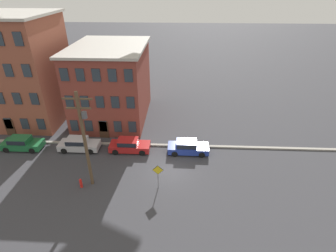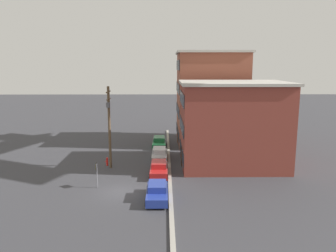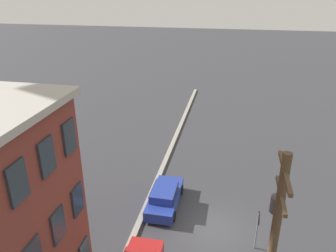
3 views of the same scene
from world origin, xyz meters
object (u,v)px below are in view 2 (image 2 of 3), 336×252
object	(u,v)px
car_silver	(159,154)
car_blue	(157,191)
caution_sign	(97,171)
fire_hydrant	(107,161)
utility_pole	(109,123)
car_red	(159,168)
car_green	(159,142)

from	to	relation	value
car_silver	car_blue	world-z (taller)	same
caution_sign	fire_hydrant	xyz separation A→B (m)	(-7.02, -0.27, -1.21)
utility_pole	fire_hydrant	bearing A→B (deg)	-148.96
car_red	caution_sign	world-z (taller)	caution_sign
car_green	car_silver	distance (m)	6.40
caution_sign	utility_pole	size ratio (longest dim) A/B	0.28
car_silver	car_red	world-z (taller)	same
car_green	utility_pole	distance (m)	11.81
car_red	car_blue	size ratio (longest dim) A/B	1.00
car_green	fire_hydrant	distance (m)	10.48
fire_hydrant	car_blue	bearing A→B (deg)	31.53
utility_pole	caution_sign	bearing A→B (deg)	-2.54
car_red	car_silver	bearing A→B (deg)	-179.65
car_red	car_blue	xyz separation A→B (m)	(6.40, -0.05, 0.00)
utility_pole	car_red	bearing A→B (deg)	65.82
car_green	car_blue	bearing A→B (deg)	0.37
car_red	car_blue	distance (m)	6.40
car_silver	utility_pole	world-z (taller)	utility_pole
car_green	car_red	bearing A→B (deg)	0.80
car_red	utility_pole	distance (m)	7.47
car_silver	caution_sign	xyz separation A→B (m)	(9.31, -5.74, 0.95)
fire_hydrant	car_green	bearing A→B (deg)	145.91
car_silver	car_red	distance (m)	5.65
car_blue	utility_pole	xyz separation A→B (m)	(-8.87, -5.45, 4.41)
car_silver	utility_pole	distance (m)	7.71
caution_sign	fire_hydrant	bearing A→B (deg)	-177.83
car_silver	fire_hydrant	size ratio (longest dim) A/B	4.58
car_red	fire_hydrant	distance (m)	6.92
car_silver	caution_sign	size ratio (longest dim) A/B	1.73
car_green	car_silver	xyz separation A→B (m)	(6.40, 0.13, 0.00)
car_green	fire_hydrant	size ratio (longest dim) A/B	4.58
utility_pole	car_blue	bearing A→B (deg)	31.57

